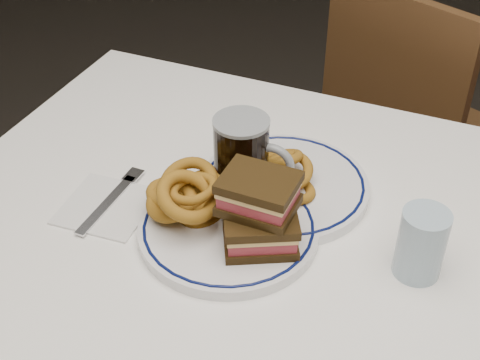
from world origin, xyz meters
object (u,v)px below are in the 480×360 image
at_px(main_plate, 229,229).
at_px(beer_mug, 243,159).
at_px(reuben_sandwich, 260,212).
at_px(chair_far, 408,125).
at_px(far_plate, 284,186).

relative_size(main_plate, beer_mug, 1.88).
xyz_separation_m(reuben_sandwich, beer_mug, (-0.07, 0.11, 0.00)).
height_order(main_plate, beer_mug, beer_mug).
bearing_deg(reuben_sandwich, chair_far, 84.30).
bearing_deg(reuben_sandwich, beer_mug, 123.53).
bearing_deg(beer_mug, chair_far, 78.30).
height_order(chair_far, main_plate, chair_far).
relative_size(beer_mug, far_plate, 0.53).
distance_m(main_plate, far_plate, 0.14).
bearing_deg(main_plate, far_plate, 72.71).
bearing_deg(chair_far, main_plate, -99.44).
relative_size(main_plate, reuben_sandwich, 2.09).
height_order(beer_mug, far_plate, beer_mug).
bearing_deg(main_plate, beer_mug, 99.38).
xyz_separation_m(chair_far, far_plate, (-0.10, -0.72, 0.29)).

